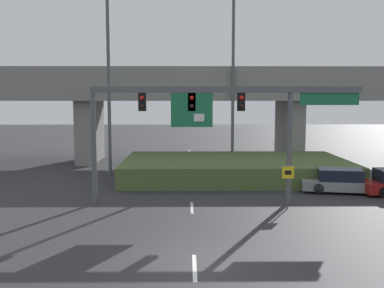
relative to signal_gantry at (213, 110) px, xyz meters
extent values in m
plane|color=#2D2D30|center=(-1.12, -8.33, -4.94)|extent=(160.00, 160.00, 0.00)
cube|color=silver|center=(-1.12, -9.05, -4.94)|extent=(0.14, 2.40, 0.01)
cube|color=silver|center=(-1.12, -0.91, -4.94)|extent=(0.14, 2.40, 0.01)
cube|color=silver|center=(-1.12, 7.22, -4.94)|extent=(0.14, 2.40, 0.01)
cube|color=silver|center=(-1.12, 15.36, -4.94)|extent=(0.14, 2.40, 0.01)
cube|color=silver|center=(-1.12, 23.50, -4.94)|extent=(0.14, 2.40, 0.01)
cylinder|color=#515456|center=(-6.26, 0.02, -1.85)|extent=(0.28, 0.28, 6.18)
cylinder|color=#515456|center=(4.02, 0.02, -1.85)|extent=(0.28, 0.28, 6.18)
cube|color=#515456|center=(0.72, 0.02, 1.08)|extent=(13.96, 0.32, 0.32)
cube|color=black|center=(-3.69, 0.02, 0.44)|extent=(0.40, 0.28, 0.95)
sphere|color=red|center=(-3.69, -0.16, 0.65)|extent=(0.22, 0.22, 0.22)
sphere|color=black|center=(-3.69, -0.16, 0.23)|extent=(0.22, 0.22, 0.22)
cube|color=black|center=(-1.12, 0.02, 0.44)|extent=(0.40, 0.28, 0.95)
sphere|color=red|center=(-1.12, -0.16, 0.65)|extent=(0.22, 0.22, 0.22)
sphere|color=black|center=(-1.12, -0.16, 0.23)|extent=(0.22, 0.22, 0.22)
cube|color=black|center=(1.45, 0.02, 0.44)|extent=(0.40, 0.28, 0.95)
sphere|color=red|center=(1.45, -0.16, 0.65)|extent=(0.22, 0.22, 0.22)
sphere|color=black|center=(1.45, -0.16, 0.23)|extent=(0.22, 0.22, 0.22)
cube|color=#196B42|center=(-1.12, -0.08, 0.03)|extent=(2.17, 0.08, 1.78)
cube|color=white|center=(-0.74, -0.13, -0.37)|extent=(0.54, 0.03, 0.39)
cube|color=#196B42|center=(6.05, -0.04, 0.60)|extent=(3.08, 0.07, 0.64)
cylinder|color=#4C4C4C|center=(3.70, -1.22, -3.83)|extent=(0.08, 0.08, 2.22)
cube|color=yellow|center=(3.70, -1.27, -3.07)|extent=(0.60, 0.03, 0.60)
cube|color=black|center=(3.70, -1.28, -3.07)|extent=(0.33, 0.01, 0.21)
cylinder|color=#515456|center=(-6.92, 8.77, 1.32)|extent=(0.24, 0.24, 12.52)
cylinder|color=#515456|center=(2.25, 12.18, 2.51)|extent=(0.24, 0.24, 14.90)
cube|color=gray|center=(-1.12, 16.14, 1.34)|extent=(41.41, 7.34, 1.83)
cube|color=gray|center=(-1.12, 12.67, 2.70)|extent=(41.41, 0.40, 0.90)
cube|color=gray|center=(-9.92, 16.14, -2.26)|extent=(1.40, 5.87, 5.36)
cube|color=gray|center=(7.68, 16.14, -2.26)|extent=(1.40, 5.87, 5.36)
cube|color=#4C6033|center=(1.98, 7.71, -4.27)|extent=(15.39, 8.93, 1.34)
cube|color=gray|center=(7.89, 2.75, -4.50)|extent=(5.04, 2.59, 0.57)
cube|color=black|center=(7.71, 2.78, -3.87)|extent=(2.74, 2.01, 0.67)
cylinder|color=black|center=(9.50, 3.23, -4.62)|extent=(0.67, 0.33, 0.64)
cylinder|color=black|center=(9.22, 1.72, -4.62)|extent=(0.67, 0.33, 0.64)
cylinder|color=black|center=(6.57, 3.77, -4.62)|extent=(0.67, 0.33, 0.64)
cylinder|color=black|center=(6.29, 2.26, -4.62)|extent=(0.67, 0.33, 0.64)
cylinder|color=black|center=(9.62, 2.91, -4.62)|extent=(0.65, 0.24, 0.64)
cylinder|color=black|center=(9.66, 1.25, -4.62)|extent=(0.65, 0.24, 0.64)
camera|label=1|loc=(-1.36, -23.40, 0.64)|focal=42.00mm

